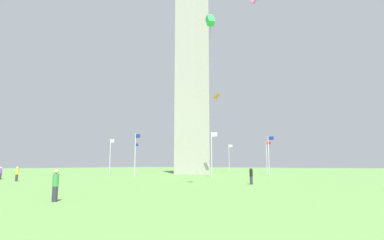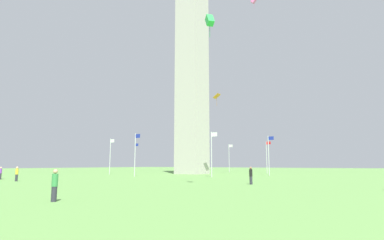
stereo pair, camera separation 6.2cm
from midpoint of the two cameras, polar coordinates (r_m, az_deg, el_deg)
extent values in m
plane|color=#609347|center=(65.16, 0.03, -10.01)|extent=(260.00, 260.00, 0.00)
cube|color=#B7B2A8|center=(68.07, 0.03, 8.63)|extent=(5.44, 5.44, 43.53)
cylinder|color=silver|center=(57.35, 14.13, -6.44)|extent=(0.14, 0.14, 7.14)
cube|color=#1E2D99|center=(57.33, 14.53, -3.30)|extent=(1.00, 0.03, 0.64)
cylinder|color=silver|center=(70.22, 13.75, -6.74)|extent=(0.14, 0.14, 7.14)
cube|color=red|center=(70.16, 14.08, -4.18)|extent=(1.00, 0.03, 0.64)
cylinder|color=silver|center=(79.60, 6.94, -7.07)|extent=(0.14, 0.14, 7.14)
cube|color=white|center=(79.47, 7.25, -4.81)|extent=(1.00, 0.03, 0.64)
cylinder|color=silver|center=(81.74, -2.16, -7.15)|extent=(0.14, 0.14, 7.14)
cube|color=red|center=(81.54, -1.83, -4.96)|extent=(1.00, 0.03, 0.64)
cylinder|color=silver|center=(75.93, -10.58, -6.93)|extent=(0.14, 0.14, 7.14)
cube|color=#1E2D99|center=(75.68, -10.23, -4.57)|extent=(1.00, 0.03, 0.64)
cylinder|color=silver|center=(64.22, -15.00, -6.57)|extent=(0.14, 0.14, 7.14)
cube|color=white|center=(63.96, -14.57, -3.79)|extent=(1.00, 0.03, 0.64)
cylinder|color=silver|center=(52.15, -10.54, -6.39)|extent=(0.14, 0.14, 7.14)
cube|color=#1E2D99|center=(51.95, -10.02, -2.95)|extent=(1.00, 0.03, 0.64)
cylinder|color=silver|center=(48.71, 3.69, -6.39)|extent=(0.14, 0.14, 7.14)
cube|color=white|center=(48.64, 4.21, -2.70)|extent=(1.00, 0.03, 0.64)
cylinder|color=#2D2D38|center=(31.70, 10.99, -10.98)|extent=(0.29, 0.29, 0.80)
cylinder|color=black|center=(31.67, 10.95, -9.62)|extent=(0.32, 0.32, 0.70)
sphere|color=#936B4C|center=(31.66, 10.93, -8.77)|extent=(0.24, 0.24, 0.24)
cylinder|color=#2D2D38|center=(18.43, -24.22, -12.48)|extent=(0.29, 0.29, 0.80)
cylinder|color=#388C47|center=(18.38, -24.09, -10.19)|extent=(0.32, 0.32, 0.68)
sphere|color=tan|center=(18.36, -24.00, -8.76)|extent=(0.24, 0.24, 0.24)
cylinder|color=#2D2D38|center=(48.17, -32.11, -8.91)|extent=(0.29, 0.29, 0.80)
cylinder|color=purple|center=(48.15, -32.04, -8.06)|extent=(0.32, 0.32, 0.63)
sphere|color=beige|center=(48.14, -32.00, -7.55)|extent=(0.24, 0.24, 0.24)
cylinder|color=#2D2D38|center=(42.35, -29.86, -9.33)|extent=(0.29, 0.29, 0.80)
cylinder|color=yellow|center=(42.33, -29.79, -8.33)|extent=(0.32, 0.32, 0.68)
sphere|color=beige|center=(42.32, -29.74, -7.71)|extent=(0.24, 0.24, 0.24)
cube|color=green|center=(28.73, 3.38, 18.04)|extent=(1.15, 1.08, 1.17)
cylinder|color=#208035|center=(28.34, 3.40, 16.39)|extent=(0.04, 0.04, 1.37)
cube|color=orange|center=(57.48, 4.65, 4.46)|extent=(1.19, 1.40, 0.79)
cylinder|color=#A75C15|center=(57.26, 4.66, 3.42)|extent=(0.04, 0.04, 1.60)
cube|color=pink|center=(64.58, 11.49, 21.04)|extent=(1.27, 0.73, 1.30)
cylinder|color=#A44A79|center=(64.08, 11.52, 20.24)|extent=(0.04, 0.04, 1.54)
camera|label=1|loc=(0.03, -89.97, 0.00)|focal=28.63mm
camera|label=2|loc=(0.03, 90.03, 0.00)|focal=28.63mm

